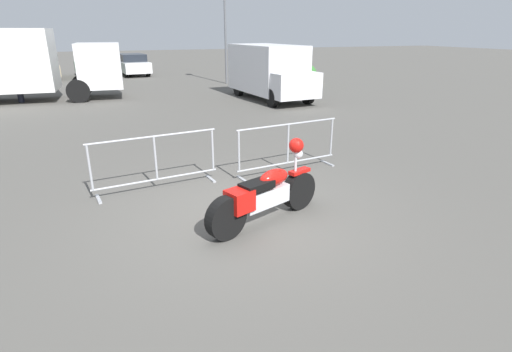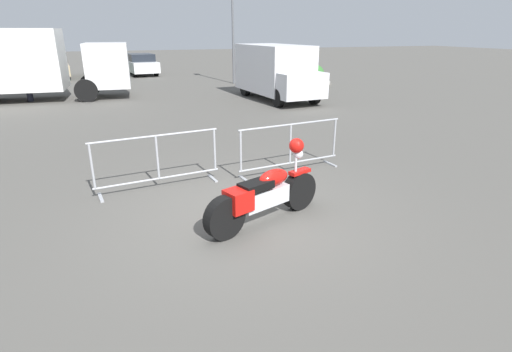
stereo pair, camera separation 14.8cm
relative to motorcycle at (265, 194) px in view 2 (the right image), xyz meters
The scene contains 13 objects.
ground_plane 0.65m from the motorcycle, 125.24° to the left, with size 120.00×120.00×0.00m, color #54514C.
motorcycle is the anchor object (origin of this frame).
crowd_barrier_near 2.49m from the motorcycle, 123.96° to the left, with size 2.43×0.72×1.07m.
crowd_barrier_far 2.49m from the motorcycle, 56.03° to the left, with size 2.43×0.72×1.07m.
box_truck 15.48m from the motorcycle, 110.48° to the left, with size 7.83×2.74×2.98m.
delivery_van 12.26m from the motorcycle, 66.44° to the left, with size 2.37×5.15×2.31m.
parked_car_maroon 25.29m from the motorcycle, 108.07° to the left, with size 2.28×4.63×1.51m.
parked_car_tan 24.26m from the motorcycle, 102.28° to the left, with size 2.06×4.18×1.37m.
parked_car_green 23.79m from the motorcycle, 95.97° to the left, with size 2.05×4.17×1.36m.
parked_car_white 23.90m from the motorcycle, 89.49° to the left, with size 2.11×4.28×1.40m.
pedestrian 15.23m from the motorcycle, 110.45° to the left, with size 0.47×0.47×1.69m.
planter_island 17.78m from the motorcycle, 60.78° to the left, with size 3.21×3.21×1.10m.
street_lamp 18.10m from the motorcycle, 74.43° to the left, with size 0.36×0.70×5.68m.
Camera 2 is at (-1.87, -5.74, 2.91)m, focal length 28.00 mm.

